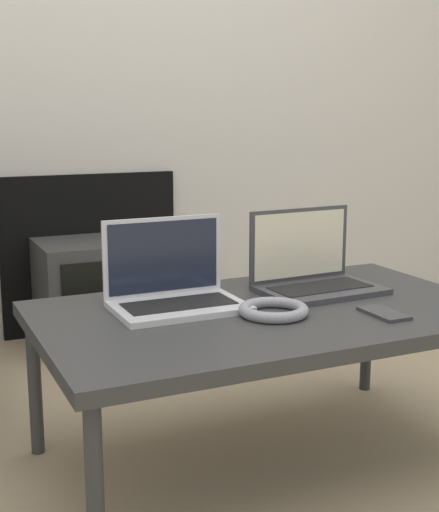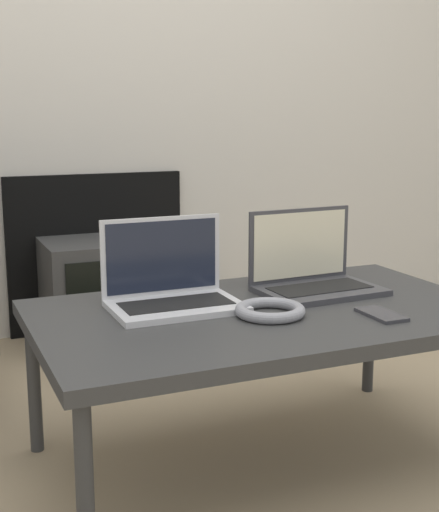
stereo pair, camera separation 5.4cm
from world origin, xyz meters
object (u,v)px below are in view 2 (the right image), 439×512
(headphones, at_px, (270,310))
(laptop_right, at_px, (312,273))
(tv, at_px, (109,291))
(laptop_left, at_px, (171,287))
(phone, at_px, (381,314))

(headphones, bearing_deg, laptop_right, 38.92)
(laptop_right, bearing_deg, tv, 104.18)
(tv, bearing_deg, headphones, -85.66)
(laptop_right, relative_size, tv, 0.67)
(laptop_left, xyz_separation_m, headphones, (0.20, -0.18, -0.04))
(laptop_left, xyz_separation_m, laptop_right, (0.42, -0.00, 0.00))
(tv, bearing_deg, phone, -75.60)
(laptop_left, distance_m, phone, 0.54)
(laptop_left, relative_size, phone, 2.45)
(tv, bearing_deg, laptop_left, -95.57)
(laptop_right, height_order, phone, laptop_right)
(headphones, xyz_separation_m, tv, (-0.09, 1.23, -0.23))
(laptop_left, xyz_separation_m, tv, (0.10, 1.05, -0.26))
(laptop_left, height_order, headphones, laptop_left)
(headphones, height_order, phone, headphones)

